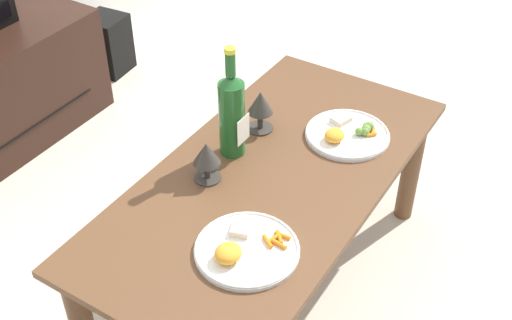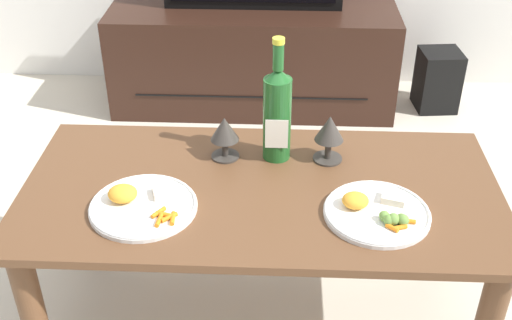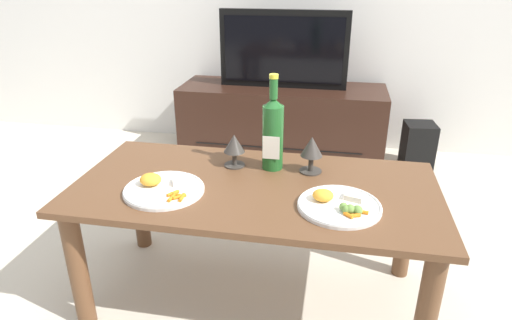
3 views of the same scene
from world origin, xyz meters
The scene contains 8 objects.
ground_plane centered at (0.00, 0.00, 0.00)m, with size 6.40×6.40×0.00m, color beige.
dining_table centered at (0.00, 0.00, 0.43)m, with size 1.35×0.66×0.52m.
floor_speaker centered at (0.84, 1.49, 0.15)m, with size 0.20×0.20×0.31m, color black.
wine_bottle centered at (0.04, 0.17, 0.67)m, with size 0.08×0.09×0.38m.
goblet_left centered at (-0.11, 0.16, 0.61)m, with size 0.09×0.09×0.13m.
goblet_right centered at (0.19, 0.16, 0.62)m, with size 0.09×0.09×0.15m.
dinner_plate_left centered at (-0.32, -0.11, 0.53)m, with size 0.29×0.29×0.06m.
dinner_plate_right centered at (0.31, -0.11, 0.53)m, with size 0.28×0.28×0.05m.
Camera 1 is at (-1.36, -0.80, 1.84)m, focal length 46.59 mm.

